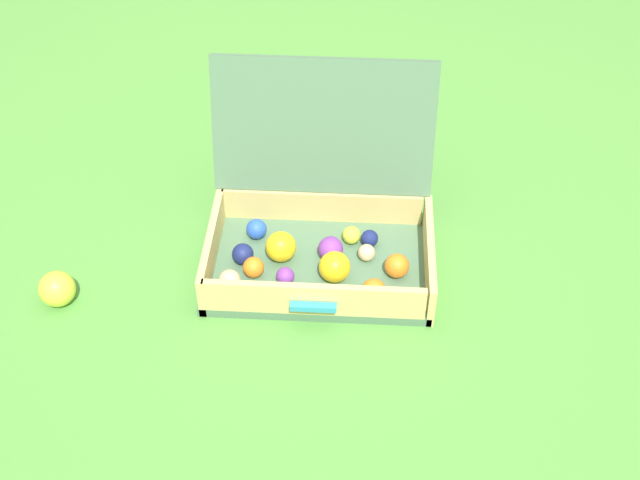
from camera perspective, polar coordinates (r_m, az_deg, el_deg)
ground_plane at (r=2.15m, az=-0.21°, el=-3.00°), size 16.00×16.00×0.00m
open_suitcase at (r=2.15m, az=0.01°, el=0.95°), size 0.57×0.48×0.46m
stray_ball_on_grass at (r=2.17m, az=-17.25°, el=-3.16°), size 0.09×0.09×0.09m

